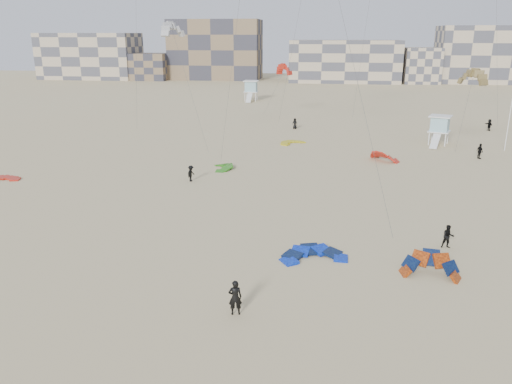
# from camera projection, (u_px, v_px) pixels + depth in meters

# --- Properties ---
(ground) EXTENTS (320.00, 320.00, 0.00)m
(ground) POSITION_uv_depth(u_px,v_px,m) (228.00, 282.00, 29.11)
(ground) COLOR tan
(ground) RESTS_ON ground
(kite_ground_blue) EXTENTS (4.91, 5.06, 1.44)m
(kite_ground_blue) POSITION_uv_depth(u_px,v_px,m) (313.00, 258.00, 32.23)
(kite_ground_blue) COLOR blue
(kite_ground_blue) RESTS_ON ground
(kite_ground_orange) EXTENTS (3.79, 3.78, 3.39)m
(kite_ground_orange) POSITION_uv_depth(u_px,v_px,m) (430.00, 275.00, 29.86)
(kite_ground_orange) COLOR #EA5710
(kite_ground_orange) RESTS_ON ground
(kite_ground_green) EXTENTS (3.97, 3.81, 1.45)m
(kite_ground_green) POSITION_uv_depth(u_px,v_px,m) (223.00, 168.00, 53.56)
(kite_ground_green) COLOR #3D901B
(kite_ground_green) RESTS_ON ground
(kite_ground_red_far) EXTENTS (5.05, 5.05, 3.40)m
(kite_ground_red_far) POSITION_uv_depth(u_px,v_px,m) (384.00, 160.00, 56.92)
(kite_ground_red_far) COLOR #E13700
(kite_ground_red_far) RESTS_ON ground
(kite_ground_yellow) EXTENTS (4.74, 4.75, 0.58)m
(kite_ground_yellow) POSITION_uv_depth(u_px,v_px,m) (292.00, 143.00, 65.75)
(kite_ground_yellow) COLOR #CCBF0C
(kite_ground_yellow) RESTS_ON ground
(kitesurfer_main) EXTENTS (0.79, 0.61, 1.92)m
(kitesurfer_main) POSITION_uv_depth(u_px,v_px,m) (235.00, 297.00, 25.46)
(kitesurfer_main) COLOR black
(kitesurfer_main) RESTS_ON ground
(kitesurfer_b) EXTENTS (0.83, 0.66, 1.63)m
(kitesurfer_b) POSITION_uv_depth(u_px,v_px,m) (448.00, 237.00, 33.47)
(kitesurfer_b) COLOR black
(kitesurfer_b) RESTS_ON ground
(kitesurfer_c) EXTENTS (0.86, 1.16, 1.60)m
(kitesurfer_c) POSITION_uv_depth(u_px,v_px,m) (191.00, 173.00, 48.64)
(kitesurfer_c) COLOR black
(kitesurfer_c) RESTS_ON ground
(kitesurfer_d) EXTENTS (0.76, 1.13, 1.79)m
(kitesurfer_d) POSITION_uv_depth(u_px,v_px,m) (480.00, 151.00, 57.42)
(kitesurfer_d) COLOR black
(kitesurfer_d) RESTS_ON ground
(kitesurfer_e) EXTENTS (0.88, 0.67, 1.61)m
(kitesurfer_e) POSITION_uv_depth(u_px,v_px,m) (295.00, 124.00, 75.59)
(kitesurfer_e) COLOR black
(kitesurfer_e) RESTS_ON ground
(kitesurfer_f) EXTENTS (0.97, 1.68, 1.73)m
(kitesurfer_f) POSITION_uv_depth(u_px,v_px,m) (489.00, 125.00, 74.15)
(kitesurfer_f) COLOR black
(kitesurfer_f) RESTS_ON ground
(kite_fly_grey) EXTENTS (7.04, 6.40, 14.49)m
(kite_fly_grey) POSITION_uv_depth(u_px,v_px,m) (172.00, 31.00, 57.22)
(kite_fly_grey) COLOR silver
(kite_fly_grey) RESTS_ON ground
(kite_fly_olive) EXTENTS (4.58, 4.57, 9.47)m
(kite_fly_olive) POSITION_uv_depth(u_px,v_px,m) (473.00, 78.00, 54.24)
(kite_fly_olive) COLOR olive
(kite_fly_olive) RESTS_ON ground
(kite_fly_red) EXTENTS (5.47, 4.80, 8.27)m
(kite_fly_red) POSITION_uv_depth(u_px,v_px,m) (284.00, 70.00, 82.70)
(kite_fly_red) COLOR #E13700
(kite_fly_red) RESTS_ON ground
(lifeguard_tower_near) EXTENTS (3.41, 5.55, 3.75)m
(lifeguard_tower_near) POSITION_uv_depth(u_px,v_px,m) (439.00, 130.00, 64.71)
(lifeguard_tower_near) COLOR white
(lifeguard_tower_near) RESTS_ON ground
(lifeguard_tower_far) EXTENTS (3.04, 5.80, 4.25)m
(lifeguard_tower_far) POSITION_uv_depth(u_px,v_px,m) (251.00, 91.00, 106.93)
(lifeguard_tower_far) COLOR white
(lifeguard_tower_far) RESTS_ON ground
(flagpole) EXTENTS (0.69, 0.11, 8.50)m
(flagpole) POSITION_uv_depth(u_px,v_px,m) (510.00, 115.00, 60.32)
(flagpole) COLOR white
(flagpole) RESTS_ON ground
(condo_west_a) EXTENTS (30.00, 15.00, 14.00)m
(condo_west_a) POSITION_uv_depth(u_px,v_px,m) (91.00, 56.00, 158.95)
(condo_west_a) COLOR #C2AE8E
(condo_west_a) RESTS_ON ground
(condo_west_b) EXTENTS (28.00, 14.00, 18.00)m
(condo_west_b) POSITION_uv_depth(u_px,v_px,m) (216.00, 50.00, 156.81)
(condo_west_b) COLOR #7C664B
(condo_west_b) RESTS_ON ground
(condo_mid) EXTENTS (32.00, 16.00, 12.00)m
(condo_mid) POSITION_uv_depth(u_px,v_px,m) (344.00, 61.00, 148.64)
(condo_mid) COLOR #C2AE8E
(condo_mid) RESTS_ON ground
(condo_east) EXTENTS (26.00, 14.00, 16.00)m
(condo_east) POSITION_uv_depth(u_px,v_px,m) (484.00, 55.00, 144.61)
(condo_east) COLOR #C2AE8E
(condo_east) RESTS_ON ground
(condo_fill_left) EXTENTS (12.00, 10.00, 8.00)m
(condo_fill_left) POSITION_uv_depth(u_px,v_px,m) (149.00, 67.00, 155.32)
(condo_fill_left) COLOR #7C664B
(condo_fill_left) RESTS_ON ground
(condo_fill_right) EXTENTS (10.00, 10.00, 10.00)m
(condo_fill_right) POSITION_uv_depth(u_px,v_px,m) (421.00, 66.00, 144.13)
(condo_fill_right) COLOR #C2AE8E
(condo_fill_right) RESTS_ON ground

